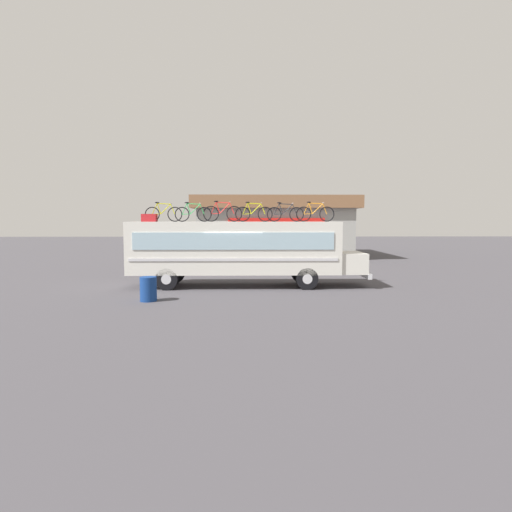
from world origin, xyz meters
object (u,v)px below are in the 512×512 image
Objects in this scene: rooftop_bicycle_4 at (254,213)px; rooftop_bicycle_1 at (163,213)px; luggage_bag_1 at (149,218)px; rooftop_bicycle_3 at (222,213)px; rooftop_bicycle_6 at (315,213)px; rooftop_bicycle_2 at (193,213)px; rooftop_bicycle_5 at (285,214)px; bus at (240,248)px; trash_bin at (148,289)px.

rooftop_bicycle_1 is at bearing 178.28° from rooftop_bicycle_4.
luggage_bag_1 is 0.39× the size of rooftop_bicycle_1.
rooftop_bicycle_3 reaches higher than rooftop_bicycle_6.
rooftop_bicycle_5 is at bearing 3.57° from rooftop_bicycle_2.
rooftop_bicycle_3 reaches higher than rooftop_bicycle_4.
rooftop_bicycle_2 is at bearing -173.18° from bus.
rooftop_bicycle_2 is at bearing -8.60° from luggage_bag_1.
rooftop_bicycle_1 is 6.86m from rooftop_bicycle_6.
rooftop_bicycle_6 is (6.86, 0.09, 0.01)m from rooftop_bicycle_1.
rooftop_bicycle_6 reaches higher than rooftop_bicycle_1.
luggage_bag_1 is 4.55m from trash_bin.
trash_bin is (0.10, -3.68, -2.84)m from rooftop_bicycle_1.
rooftop_bicycle_1 is at bearing 179.01° from rooftop_bicycle_5.
bus is 6.31× the size of rooftop_bicycle_4.
rooftop_bicycle_2 reaches higher than luggage_bag_1.
rooftop_bicycle_1 is at bearing 91.54° from trash_bin.
rooftop_bicycle_3 is 1.40m from rooftop_bicycle_4.
rooftop_bicycle_4 reaches higher than rooftop_bicycle_5.
rooftop_bicycle_3 is (2.67, -0.24, 0.02)m from rooftop_bicycle_1.
rooftop_bicycle_4 is (0.64, -0.02, 1.58)m from bus.
rooftop_bicycle_6 is at bearing 0.72° from rooftop_bicycle_1.
rooftop_bicycle_2 is 0.98× the size of rooftop_bicycle_5.
rooftop_bicycle_6 is at bearing 7.47° from rooftop_bicycle_5.
trash_bin is at bearing -78.79° from luggage_bag_1.
rooftop_bicycle_1 is 5.48m from rooftop_bicycle_5.
rooftop_bicycle_1 is at bearing 178.23° from bus.
rooftop_bicycle_5 is at bearing 2.90° from rooftop_bicycle_3.
rooftop_bicycle_3 is at bearing -177.10° from rooftop_bicycle_5.
rooftop_bicycle_5 is (1.42, 0.03, -0.01)m from rooftop_bicycle_4.
rooftop_bicycle_3 reaches higher than bus.
luggage_bag_1 is at bearing -178.96° from rooftop_bicycle_6.
luggage_bag_1 is at bearing 101.21° from trash_bin.
rooftop_bicycle_1 is 4.66m from trash_bin.
luggage_bag_1 is 0.65m from rooftop_bicycle_1.
rooftop_bicycle_6 is (5.49, 0.44, 0.02)m from rooftop_bicycle_2.
trash_bin is (-6.76, -3.77, -2.85)m from rooftop_bicycle_6.
rooftop_bicycle_2 is 4.12m from rooftop_bicycle_5.
rooftop_bicycle_2 is at bearing -175.13° from rooftop_bicycle_4.
rooftop_bicycle_4 reaches higher than rooftop_bicycle_1.
rooftop_bicycle_5 reaches higher than bus.
rooftop_bicycle_4 is 1.01× the size of rooftop_bicycle_5.
rooftop_bicycle_4 is 2.80m from rooftop_bicycle_6.
rooftop_bicycle_1 is 1.86× the size of trash_bin.
bus is 2.60m from rooftop_bicycle_2.
rooftop_bicycle_6 reaches higher than bus.
rooftop_bicycle_2 is 2.70m from rooftop_bicycle_4.
rooftop_bicycle_5 is (2.81, 0.14, -0.02)m from rooftop_bicycle_3.
luggage_bag_1 is 0.39× the size of rooftop_bicycle_5.
rooftop_bicycle_6 is at bearing 3.19° from bus.
rooftop_bicycle_2 is (1.99, -0.30, 0.19)m from luggage_bag_1.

